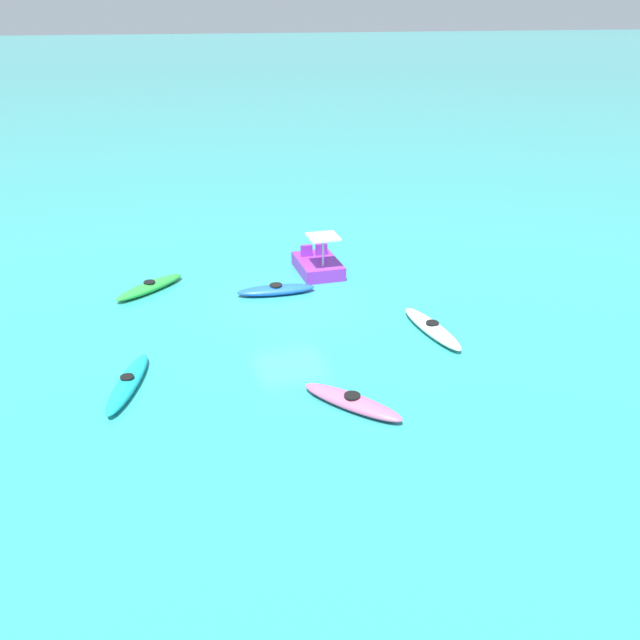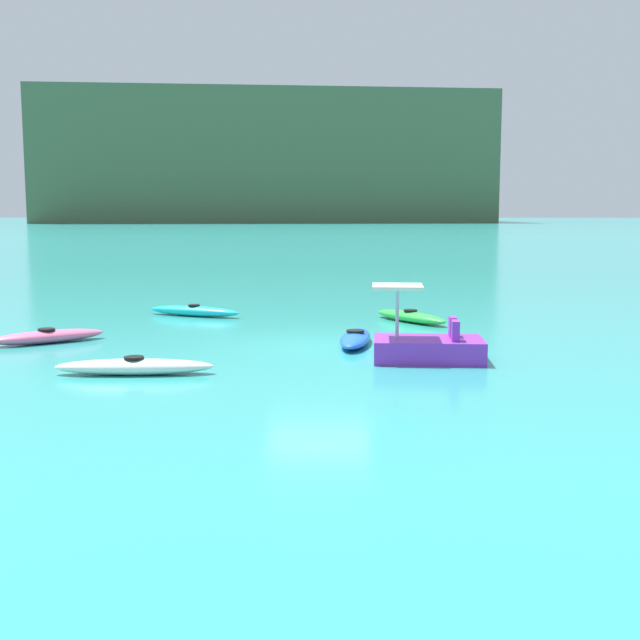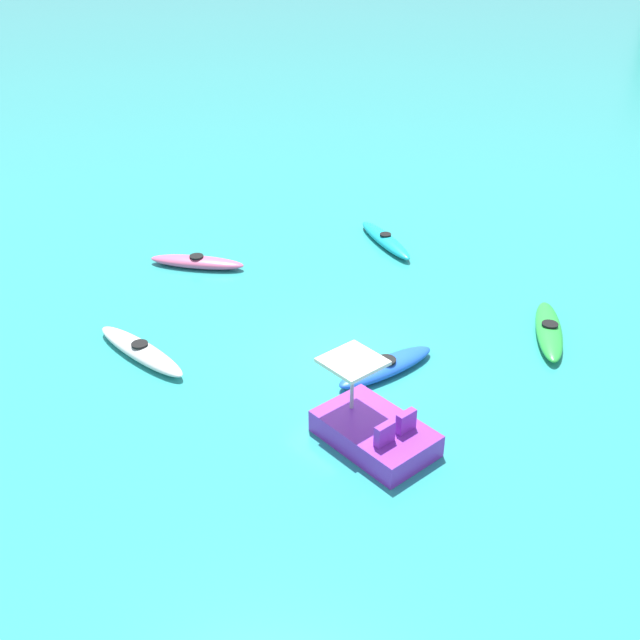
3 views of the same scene
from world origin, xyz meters
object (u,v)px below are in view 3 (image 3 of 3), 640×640
at_px(kayak_cyan, 385,240).
at_px(pedal_boat_purple, 374,429).
at_px(kayak_white, 140,351).
at_px(kayak_green, 549,330).
at_px(kayak_blue, 386,367).
at_px(kayak_pink, 197,262).

distance_m(kayak_cyan, pedal_boat_purple, 9.94).
relative_size(kayak_white, kayak_green, 1.17).
bearing_deg(kayak_cyan, kayak_white, -87.14).
bearing_deg(kayak_blue, kayak_cyan, 132.81).
relative_size(kayak_pink, kayak_cyan, 0.86).
xyz_separation_m(kayak_pink, kayak_blue, (7.73, -0.05, 0.00)).
bearing_deg(kayak_pink, pedal_boat_purple, -12.91).
bearing_deg(kayak_white, kayak_cyan, 92.86).
height_order(kayak_green, kayak_blue, same).
bearing_deg(pedal_boat_purple, kayak_blue, 127.09).
relative_size(kayak_white, kayak_blue, 1.15).
xyz_separation_m(kayak_white, kayak_cyan, (-0.46, 9.21, -0.00)).
relative_size(kayak_green, pedal_boat_purple, 1.12).
xyz_separation_m(kayak_cyan, kayak_blue, (4.99, -5.39, 0.00)).
distance_m(kayak_white, kayak_cyan, 9.23).
distance_m(kayak_pink, kayak_cyan, 6.00).
distance_m(kayak_white, kayak_blue, 5.93).
bearing_deg(kayak_white, kayak_pink, 129.50).
xyz_separation_m(kayak_pink, kayak_green, (9.41, 4.18, -0.00)).
bearing_deg(kayak_white, kayak_blue, 40.20).
bearing_deg(kayak_pink, kayak_white, -50.50).
distance_m(kayak_white, pedal_boat_purple, 6.35).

